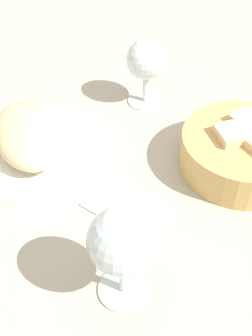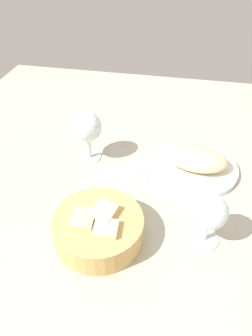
{
  "view_description": "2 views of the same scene",
  "coord_description": "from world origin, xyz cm",
  "px_view_note": "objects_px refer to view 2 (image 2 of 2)",
  "views": [
    {
      "loc": [
        43.06,
        -24.49,
        47.72
      ],
      "look_at": [
        4.92,
        -2.61,
        4.74
      ],
      "focal_mm": 47.3,
      "sensor_mm": 36.0,
      "label": 1
    },
    {
      "loc": [
        -4.51,
        53.55,
        52.73
      ],
      "look_at": [
        7.08,
        -4.01,
        3.64
      ],
      "focal_mm": 32.69,
      "sensor_mm": 36.0,
      "label": 2
    }
  ],
  "objects_px": {
    "wine_glass_near": "(87,129)",
    "bread_basket": "(98,228)",
    "plate": "(193,167)",
    "folded_napkin": "(124,177)",
    "wine_glass_far": "(210,214)"
  },
  "relations": [
    {
      "from": "bread_basket",
      "to": "wine_glass_far",
      "type": "xyz_separation_m",
      "value": [
        -0.22,
        -0.04,
        0.05
      ]
    },
    {
      "from": "plate",
      "to": "wine_glass_far",
      "type": "height_order",
      "value": "wine_glass_far"
    },
    {
      "from": "plate",
      "to": "wine_glass_far",
      "type": "bearing_deg",
      "value": 97.29
    },
    {
      "from": "plate",
      "to": "wine_glass_near",
      "type": "xyz_separation_m",
      "value": [
        0.29,
        0.01,
        0.09
      ]
    },
    {
      "from": "wine_glass_near",
      "to": "bread_basket",
      "type": "bearing_deg",
      "value": 110.58
    },
    {
      "from": "folded_napkin",
      "to": "bread_basket",
      "type": "bearing_deg",
      "value": 60.89
    },
    {
      "from": "wine_glass_near",
      "to": "wine_glass_far",
      "type": "height_order",
      "value": "wine_glass_near"
    },
    {
      "from": "wine_glass_far",
      "to": "folded_napkin",
      "type": "bearing_deg",
      "value": -37.63
    },
    {
      "from": "plate",
      "to": "wine_glass_near",
      "type": "distance_m",
      "value": 0.3
    },
    {
      "from": "wine_glass_far",
      "to": "wine_glass_near",
      "type": "bearing_deg",
      "value": -35.44
    },
    {
      "from": "plate",
      "to": "wine_glass_near",
      "type": "bearing_deg",
      "value": 1.01
    },
    {
      "from": "wine_glass_near",
      "to": "folded_napkin",
      "type": "relative_size",
      "value": 1.26
    },
    {
      "from": "plate",
      "to": "folded_napkin",
      "type": "xyz_separation_m",
      "value": [
        0.17,
        0.07,
        -0.0
      ]
    },
    {
      "from": "plate",
      "to": "wine_glass_far",
      "type": "xyz_separation_m",
      "value": [
        -0.03,
        0.23,
        0.07
      ]
    },
    {
      "from": "bread_basket",
      "to": "wine_glass_near",
      "type": "relative_size",
      "value": 1.33
    }
  ]
}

